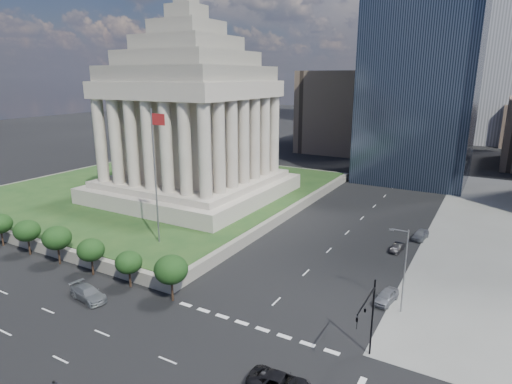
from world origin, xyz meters
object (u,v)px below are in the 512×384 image
Objects in this scene: parked_sedan_far at (420,235)px; war_memorial at (190,101)px; street_lamp_north at (403,266)px; flagpole at (156,170)px; traffic_signal_ne at (368,315)px; pickup_truck at (281,384)px; parked_sedan_mid at (397,248)px; suv_grey at (88,293)px; parked_sedan_near at (386,296)px.

war_memorial is at bearing -170.08° from parked_sedan_far.
parked_sedan_far is (-1.83, 25.01, -4.87)m from street_lamp_north.
war_memorial reaches higher than flagpole.
traffic_signal_ne is 1.37× the size of pickup_truck.
parked_sedan_far is at bearing 79.69° from parked_sedan_mid.
parked_sedan_mid is at bearing 31.16° from flagpole.
pickup_truck is at bearing -85.58° from suv_grey.
traffic_signal_ne is 1.78× the size of parked_sedan_near.
parked_sedan_mid is at bearing -99.41° from parked_sedan_far.
suv_grey is (13.93, -38.85, -20.58)m from war_memorial.
parked_sedan_near is (33.33, 2.38, -12.35)m from flagpole.
traffic_signal_ne reaches higher than suv_grey.
suv_grey is 44.72m from parked_sedan_mid.
traffic_signal_ne is at bearing -36.42° from war_memorial.
war_memorial reaches higher than parked_sedan_mid.
war_memorial is 46.12m from suv_grey.
suv_grey is at bearing -172.05° from traffic_signal_ne.
parked_sedan_far is at bearing -9.34° from pickup_truck.
traffic_signal_ne is at bearing -94.19° from street_lamp_north.
war_memorial reaches higher than pickup_truck.
pickup_truck is at bearing -86.71° from parked_sedan_mid.
war_memorial is 28.16m from flagpole.
street_lamp_north is (0.83, 11.30, 0.41)m from traffic_signal_ne.
traffic_signal_ne is 11.34m from street_lamp_north.
flagpole is at bearing 55.24° from pickup_truck.
flagpole is 4.45× the size of parked_sedan_near.
traffic_signal_ne is 0.80× the size of street_lamp_north.
pickup_truck is at bearing -45.11° from war_memorial.
parked_sedan_mid is (43.33, -5.16, -20.78)m from war_memorial.
parked_sedan_near is 0.97× the size of parked_sedan_far.
war_memorial is 54.44m from parked_sedan_near.
street_lamp_north is 37.29m from suv_grey.
traffic_signal_ne is at bearing -16.71° from flagpole.
street_lamp_north is at bearing -78.43° from parked_sedan_far.
pickup_truck is 1.30× the size of parked_sedan_near.
flagpole is at bearing -134.64° from parked_sedan_far.
suv_grey reaches higher than parked_sedan_near.
traffic_signal_ne is 1.41× the size of suv_grey.
flagpole is 4.32× the size of parked_sedan_far.
street_lamp_north is at bearing -70.88° from parked_sedan_mid.
parked_sedan_near is at bearing 94.51° from traffic_signal_ne.
flagpole reaches higher than traffic_signal_ne.
suv_grey is 1.22× the size of parked_sedan_far.
traffic_signal_ne is at bearing -72.19° from suv_grey.
traffic_signal_ne is 33.19m from suv_grey.
flagpole is at bearing 163.29° from traffic_signal_ne.
pickup_truck is (41.30, -41.46, -20.59)m from war_memorial.
parked_sedan_far is (-1.00, 36.32, -4.46)m from traffic_signal_ne.
war_memorial is 8.42× the size of parked_sedan_far.
pickup_truck reaches higher than parked_sedan_far.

